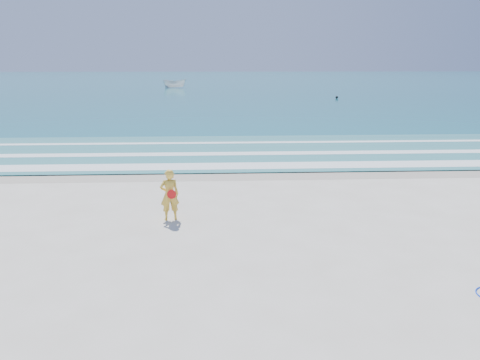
{
  "coord_description": "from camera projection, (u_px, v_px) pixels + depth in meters",
  "views": [
    {
      "loc": [
        -0.65,
        -10.35,
        4.67
      ],
      "look_at": [
        0.06,
        4.0,
        1.0
      ],
      "focal_mm": 35.0,
      "sensor_mm": 36.0,
      "label": 1
    }
  ],
  "objects": [
    {
      "name": "foam_far",
      "position": [
        228.0,
        143.0,
        27.15
      ],
      "size": [
        400.0,
        0.6,
        0.01
      ],
      "primitive_type": "cube",
      "color": "white",
      "rests_on": "shallow"
    },
    {
      "name": "buoy",
      "position": [
        337.0,
        97.0,
        58.83
      ],
      "size": [
        0.34,
        0.34,
        0.34
      ],
      "primitive_type": "sphere",
      "color": "black",
      "rests_on": "ocean"
    },
    {
      "name": "shallow",
      "position": [
        229.0,
        151.0,
        24.74
      ],
      "size": [
        400.0,
        10.0,
        0.01
      ],
      "primitive_type": "cube",
      "color": "#59B7AD",
      "rests_on": "ocean"
    },
    {
      "name": "ground",
      "position": [
        246.0,
        262.0,
        11.2
      ],
      "size": [
        400.0,
        400.0,
        0.0
      ],
      "primitive_type": "plane",
      "color": "silver",
      "rests_on": "ground"
    },
    {
      "name": "boat",
      "position": [
        175.0,
        84.0,
        81.75
      ],
      "size": [
        4.02,
        1.62,
        1.54
      ],
      "primitive_type": "imported",
      "rotation": [
        0.0,
        0.0,
        1.54
      ],
      "color": "silver",
      "rests_on": "ocean"
    },
    {
      "name": "woman",
      "position": [
        170.0,
        195.0,
        13.97
      ],
      "size": [
        0.64,
        0.49,
        1.56
      ],
      "color": "gold",
      "rests_on": "ground"
    },
    {
      "name": "wet_sand",
      "position": [
        233.0,
        174.0,
        19.91
      ],
      "size": [
        400.0,
        2.4,
        0.0
      ],
      "primitive_type": "cube",
      "color": "#B2A893",
      "rests_on": "ground"
    },
    {
      "name": "ocean",
      "position": [
        219.0,
        81.0,
        112.8
      ],
      "size": [
        400.0,
        190.0,
        0.04
      ],
      "primitive_type": "cube",
      "color": "#19727F",
      "rests_on": "ground"
    },
    {
      "name": "foam_mid",
      "position": [
        230.0,
        154.0,
        23.96
      ],
      "size": [
        400.0,
        0.9,
        0.01
      ],
      "primitive_type": "cube",
      "color": "white",
      "rests_on": "shallow"
    },
    {
      "name": "foam_near",
      "position": [
        232.0,
        166.0,
        21.16
      ],
      "size": [
        400.0,
        1.4,
        0.01
      ],
      "primitive_type": "cube",
      "color": "white",
      "rests_on": "shallow"
    }
  ]
}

